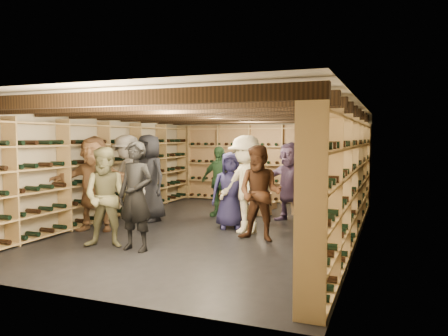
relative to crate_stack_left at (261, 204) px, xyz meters
name	(u,v)px	position (x,y,z in m)	size (l,w,h in m)	color
ground	(213,229)	(-0.44, -1.81, -0.26)	(8.00, 8.00, 0.00)	black
walls	(213,168)	(-0.44, -1.81, 0.95)	(5.52, 8.02, 2.40)	tan
ceiling	(213,107)	(-0.44, -1.81, 2.15)	(5.50, 8.00, 0.01)	beige
ceiling_joists	(213,114)	(-0.44, -1.81, 2.01)	(5.40, 7.12, 0.18)	black
wine_rack_left	(105,171)	(-3.01, -1.81, 0.82)	(0.32, 7.50, 2.15)	#A1824E
wine_rack_right	(349,179)	(2.13, -1.81, 0.82)	(0.32, 7.50, 2.15)	#A1824E
wine_rack_back	(266,164)	(-0.44, 2.02, 0.82)	(4.70, 0.30, 2.15)	#A1824E
crate_stack_left	(261,204)	(0.00, 0.00, 0.00)	(0.50, 0.34, 0.51)	tan
crate_stack_right	(303,200)	(0.90, 0.41, 0.08)	(0.51, 0.35, 0.68)	tan
crate_loose	(265,205)	(-0.16, 0.97, -0.17)	(0.50, 0.33, 0.17)	tan
person_0	(149,178)	(-2.05, -1.55, 0.68)	(0.91, 0.59, 1.87)	black
person_1	(136,196)	(-0.94, -3.80, 0.62)	(0.64, 0.42, 1.75)	black
person_2	(107,197)	(-1.49, -3.79, 0.57)	(0.80, 0.62, 1.65)	#656241
person_3	(246,185)	(0.30, -1.97, 0.66)	(1.19, 0.68, 1.84)	beige
person_4	(328,190)	(1.74, -1.50, 0.57)	(0.97, 0.40, 1.65)	#107474
person_5	(94,183)	(-2.52, -2.80, 0.66)	(1.71, 0.54, 1.84)	brown
person_6	(230,190)	(-0.14, -1.64, 0.50)	(0.74, 0.48, 1.52)	#201E47
person_7	(237,185)	(-0.33, -0.71, 0.51)	(0.56, 0.36, 1.52)	gray
person_8	(260,193)	(0.71, -2.46, 0.58)	(0.81, 0.63, 1.67)	#422515
person_9	(127,177)	(-2.60, -1.55, 0.67)	(1.20, 0.69, 1.86)	beige
person_10	(219,181)	(-0.84, -0.51, 0.55)	(0.94, 0.39, 1.60)	#224324
person_11	(289,182)	(0.79, -0.51, 0.60)	(1.59, 0.51, 1.71)	slate
person_12	(335,179)	(1.74, -0.51, 0.70)	(0.93, 0.61, 1.91)	#312F34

